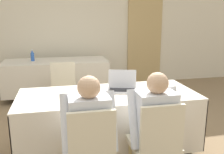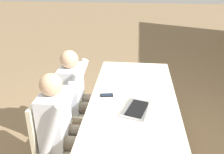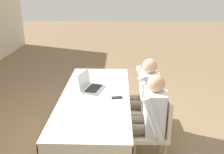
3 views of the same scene
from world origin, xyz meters
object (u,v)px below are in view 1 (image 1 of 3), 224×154
chair_near_right (156,141)px  person_white_shirt (153,121)px  chair_far_spare (64,84)px  chair_near_left (91,149)px  water_bottle (32,56)px  cell_phone (106,101)px  laptop (122,87)px  person_checkered_shirt (89,127)px

chair_near_right → person_white_shirt: (0.00, 0.10, 0.16)m
chair_far_spare → chair_near_right: bearing=111.5°
chair_near_left → person_white_shirt: bearing=-170.6°
chair_near_left → chair_far_spare: 2.30m
water_bottle → chair_near_left: (0.74, -3.19, -0.37)m
water_bottle → chair_near_right: water_bottle is taller
chair_near_right → chair_far_spare: bearing=-70.9°
cell_phone → water_bottle: 2.90m
cell_phone → chair_far_spare: chair_far_spare is taller
cell_phone → person_white_shirt: person_white_shirt is taller
cell_phone → laptop: bearing=42.2°
water_bottle → person_checkered_shirt: person_checkered_shirt is taller
laptop → chair_near_right: size_ratio=0.45×
person_white_shirt → cell_phone: bearing=-43.0°
person_white_shirt → water_bottle: bearing=-66.1°
water_bottle → chair_far_spare: water_bottle is taller
person_checkered_shirt → laptop: bearing=-125.0°
person_checkered_shirt → cell_phone: bearing=-123.1°
laptop → water_bottle: bearing=133.7°
chair_near_left → person_white_shirt: (0.62, 0.10, 0.16)m
cell_phone → chair_near_left: size_ratio=0.16×
chair_near_left → person_checkered_shirt: bearing=-90.0°
person_checkered_shirt → person_white_shirt: bearing=-180.0°
cell_phone → chair_near_left: (-0.24, -0.46, -0.27)m
laptop → chair_far_spare: (-0.67, 1.47, -0.31)m
chair_far_spare → person_white_shirt: (0.79, -2.19, 0.16)m
person_checkered_shirt → chair_near_right: bearing=170.6°
chair_near_right → chair_far_spare: size_ratio=1.00×
water_bottle → chair_far_spare: 1.13m
person_checkered_shirt → chair_far_spare: bearing=-85.5°
water_bottle → chair_near_right: bearing=-66.8°
chair_near_left → chair_far_spare: size_ratio=1.00×
laptop → person_checkered_shirt: person_checkered_shirt is taller
cell_phone → chair_near_left: bearing=-128.0°
water_bottle → person_white_shirt: (1.37, -3.09, -0.21)m
water_bottle → chair_far_spare: bearing=-57.5°
cell_phone → water_bottle: (-0.98, 2.73, 0.10)m
laptop → chair_far_spare: laptop is taller
laptop → person_white_shirt: bearing=-64.2°
person_checkered_shirt → person_white_shirt: size_ratio=1.00×
chair_far_spare → water_bottle: bearing=-55.2°
chair_near_left → person_checkered_shirt: person_checkered_shirt is taller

